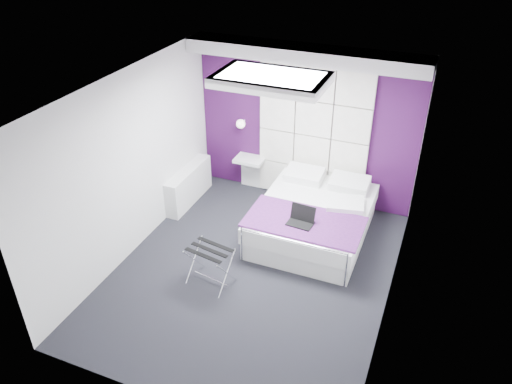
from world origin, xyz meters
TOP-DOWN VIEW (x-y plane):
  - floor at (0.00, 0.00)m, footprint 4.40×4.40m
  - ceiling at (0.00, 0.00)m, footprint 4.40×4.40m
  - wall_back at (0.00, 2.20)m, footprint 3.60×0.00m
  - wall_left at (-1.80, 0.00)m, footprint 0.00×4.40m
  - wall_right at (1.80, 0.00)m, footprint 0.00×4.40m
  - accent_wall at (0.00, 2.19)m, footprint 3.58×0.02m
  - soffit at (0.00, 1.95)m, footprint 3.58×0.50m
  - headboard at (0.15, 2.14)m, footprint 1.80×0.08m
  - skylight at (0.00, 0.60)m, footprint 1.36×0.86m
  - wall_lamp at (-1.05, 2.06)m, footprint 0.15×0.15m
  - radiator at (-1.69, 1.30)m, footprint 0.22×1.20m
  - bed at (0.50, 1.16)m, footprint 1.63×1.97m
  - nightstand at (-0.89, 2.02)m, footprint 0.49×0.38m
  - luggage_rack at (-0.44, -0.40)m, footprint 0.55×0.41m
  - laptop at (0.47, 0.62)m, footprint 0.35×0.25m

SIDE VIEW (x-z plane):
  - floor at x=0.00m, z-range 0.00..0.00m
  - luggage_rack at x=-0.44m, z-range 0.00..0.54m
  - bed at x=0.50m, z-range -0.05..0.64m
  - radiator at x=-1.69m, z-range 0.00..0.60m
  - nightstand at x=-0.89m, z-range 0.57..0.62m
  - laptop at x=0.47m, z-range 0.49..0.74m
  - headboard at x=0.15m, z-range 0.02..2.32m
  - wall_lamp at x=-1.05m, z-range 1.15..1.29m
  - wall_left at x=-1.80m, z-range -0.90..3.50m
  - wall_right at x=1.80m, z-range -0.90..3.50m
  - accent_wall at x=0.00m, z-range 0.01..2.59m
  - wall_back at x=0.00m, z-range -0.50..3.10m
  - soffit at x=0.00m, z-range 2.40..2.60m
  - skylight at x=0.00m, z-range 2.49..2.61m
  - ceiling at x=0.00m, z-range 2.60..2.60m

